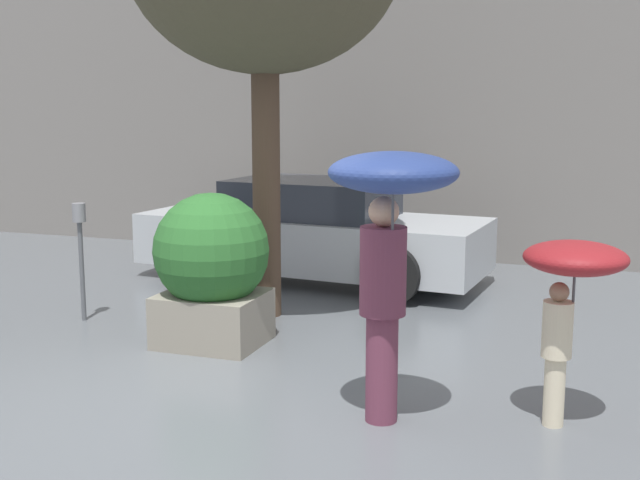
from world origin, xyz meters
TOP-DOWN VIEW (x-y plane):
  - ground_plane at (0.00, 0.00)m, footprint 40.00×40.00m
  - building_facade at (0.00, 6.50)m, footprint 18.00×0.30m
  - planter_box at (-0.46, 1.37)m, footprint 1.12×1.12m
  - person_adult at (1.66, -0.04)m, footprint 0.90×0.90m
  - person_child at (2.88, 0.37)m, footprint 0.73×0.73m
  - parked_car_near at (-0.53, 4.42)m, footprint 4.68×2.20m
  - parking_meter at (-2.17, 1.68)m, footprint 0.14×0.14m

SIDE VIEW (x-z plane):
  - ground_plane at x=0.00m, z-range 0.00..0.00m
  - parked_car_near at x=-0.53m, z-range -0.04..1.30m
  - planter_box at x=-0.46m, z-range 0.03..1.52m
  - parking_meter at x=-2.17m, z-range 0.28..1.56m
  - person_child at x=2.88m, z-range 0.42..1.79m
  - person_adult at x=1.66m, z-range 0.52..2.52m
  - building_facade at x=0.00m, z-range 0.00..6.00m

